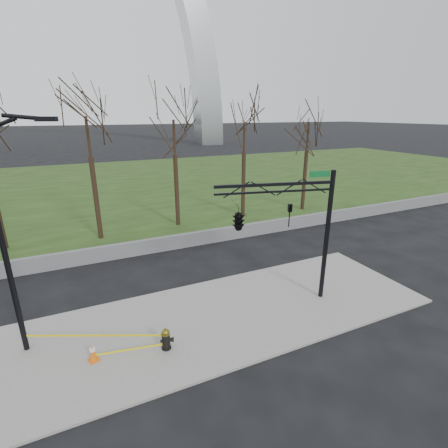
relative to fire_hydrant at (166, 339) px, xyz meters
name	(u,v)px	position (x,y,z in m)	size (l,w,h in m)	color
ground	(226,316)	(2.88, 1.06, -0.50)	(500.00, 500.00, 0.00)	black
sidewalk	(226,315)	(2.88, 1.06, -0.45)	(18.00, 6.00, 0.10)	gray
grass_strip	(121,184)	(2.88, 31.06, -0.47)	(120.00, 40.00, 0.06)	#1F3513
guardrail	(172,242)	(2.88, 9.06, -0.05)	(60.00, 0.30, 0.90)	#59595B
tree_row	(92,171)	(-1.06, 13.06, 4.14)	(38.12, 4.00, 9.27)	black
fire_hydrant	(166,339)	(0.00, 0.00, 0.00)	(0.54, 0.35, 0.86)	black
traffic_cone	(93,353)	(-2.46, 0.47, -0.08)	(0.41, 0.41, 0.63)	#E35F0B
street_light	(7,229)	(-4.40, 2.03, 4.20)	(2.30, 0.98, 8.21)	black
traffic_signal_mast	(257,218)	(4.34, 1.26, 3.65)	(4.98, 2.54, 6.00)	black
caution_tape	(107,340)	(-1.96, 0.79, 0.05)	(4.61, 2.11, 0.44)	yellow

